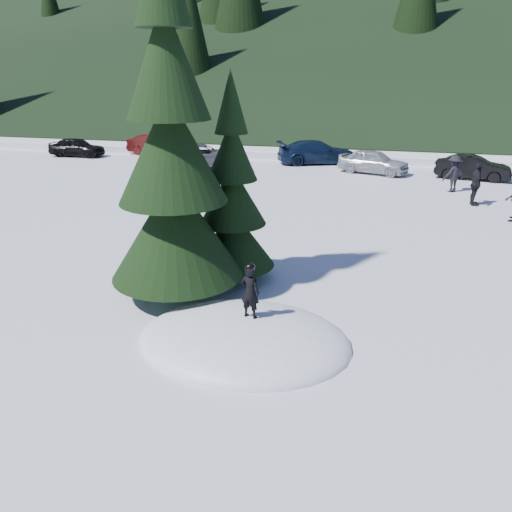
% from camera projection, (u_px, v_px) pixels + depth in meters
% --- Properties ---
extents(ground, '(200.00, 200.00, 0.00)m').
position_uv_depth(ground, '(244.00, 341.00, 10.40)').
color(ground, white).
rests_on(ground, ground).
extents(snow_mound, '(4.48, 3.52, 0.96)m').
position_uv_depth(snow_mound, '(244.00, 341.00, 10.40)').
color(snow_mound, white).
rests_on(snow_mound, ground).
extents(forest_hillside, '(200.00, 60.00, 25.00)m').
position_uv_depth(forest_hillside, '(376.00, 1.00, 55.02)').
color(forest_hillside, black).
rests_on(forest_hillside, ground).
extents(spruce_tall, '(3.20, 3.20, 8.60)m').
position_uv_depth(spruce_tall, '(172.00, 163.00, 11.39)').
color(spruce_tall, black).
rests_on(spruce_tall, ground).
extents(spruce_short, '(2.20, 2.20, 5.37)m').
position_uv_depth(spruce_short, '(232.00, 203.00, 12.85)').
color(spruce_short, black).
rests_on(spruce_short, ground).
extents(child_skier, '(0.46, 0.35, 1.13)m').
position_uv_depth(child_skier, '(250.00, 292.00, 10.21)').
color(child_skier, black).
rests_on(child_skier, snow_mound).
extents(adult_1, '(0.51, 1.08, 1.78)m').
position_uv_depth(adult_1, '(476.00, 184.00, 20.60)').
color(adult_1, black).
rests_on(adult_1, ground).
extents(adult_2, '(1.25, 1.13, 1.68)m').
position_uv_depth(adult_2, '(454.00, 174.00, 22.94)').
color(adult_2, black).
rests_on(adult_2, ground).
extents(car_0, '(3.64, 1.57, 1.22)m').
position_uv_depth(car_0, '(77.00, 147.00, 32.53)').
color(car_0, black).
rests_on(car_0, ground).
extents(car_1, '(4.26, 1.88, 1.36)m').
position_uv_depth(car_1, '(158.00, 144.00, 33.20)').
color(car_1, '#360A09').
rests_on(car_1, ground).
extents(car_2, '(5.08, 3.82, 1.28)m').
position_uv_depth(car_2, '(204.00, 156.00, 29.04)').
color(car_2, '#4D4F55').
rests_on(car_2, ground).
extents(car_3, '(5.12, 3.57, 1.38)m').
position_uv_depth(car_3, '(317.00, 152.00, 30.02)').
color(car_3, '#0E1B33').
rests_on(car_3, ground).
extents(car_4, '(4.09, 2.65, 1.29)m').
position_uv_depth(car_4, '(374.00, 162.00, 27.14)').
color(car_4, '#A0A2A9').
rests_on(car_4, ground).
extents(car_5, '(3.87, 1.93, 1.22)m').
position_uv_depth(car_5, '(473.00, 167.00, 25.70)').
color(car_5, black).
rests_on(car_5, ground).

